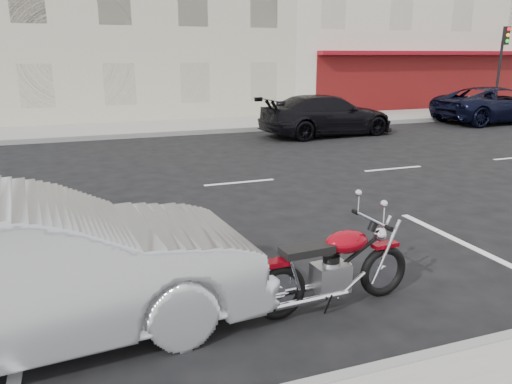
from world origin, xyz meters
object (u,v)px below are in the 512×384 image
sedan_silver (22,271)px  suv_far (496,105)px  traffic_light (502,58)px  motorcycle (386,260)px  fire_hydrant (468,103)px  car_far (327,115)px

sedan_silver → suv_far: (16.98, 11.31, -0.04)m
traffic_light → motorcycle: (-15.58, -13.98, -2.11)m
fire_hydrant → sedan_silver: sedan_silver is taller
motorcycle → car_far: bearing=62.0°
suv_far → motorcycle: bearing=130.5°
fire_hydrant → suv_far: (-0.92, -2.52, 0.20)m
traffic_light → fire_hydrant: size_ratio=5.28×
fire_hydrant → sedan_silver: size_ratio=0.16×
sedan_silver → motorcycle: bearing=-100.0°
sedan_silver → car_far: bearing=-45.0°
fire_hydrant → motorcycle: (-14.08, -14.14, -0.08)m
traffic_light → suv_far: 3.84m
suv_far → car_far: (-8.15, -0.67, -0.03)m
motorcycle → car_far: (5.02, 10.95, 0.25)m
traffic_light → suv_far: (-2.42, -2.36, -1.83)m
traffic_light → suv_far: bearing=-135.7°
sedan_silver → traffic_light: bearing=-60.1°
traffic_light → motorcycle: bearing=-138.1°
traffic_light → car_far: (-10.56, -3.02, -1.86)m
fire_hydrant → car_far: bearing=-160.6°
traffic_light → motorcycle: 21.04m
fire_hydrant → car_far: (-9.06, -3.19, 0.17)m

